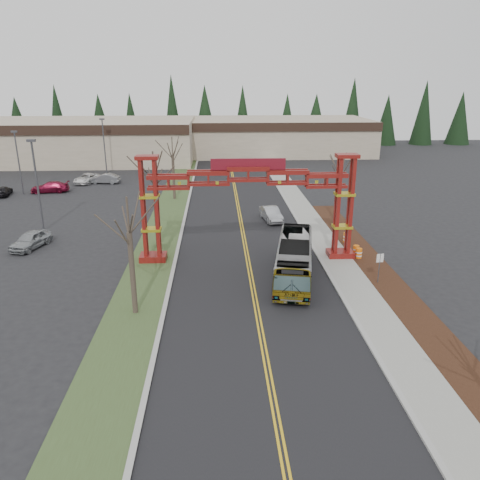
{
  "coord_description": "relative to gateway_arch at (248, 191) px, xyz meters",
  "views": [
    {
      "loc": [
        -2.52,
        -19.25,
        14.48
      ],
      "look_at": [
        -0.95,
        12.1,
        3.76
      ],
      "focal_mm": 35.0,
      "sensor_mm": 36.0,
      "label": 1
    }
  ],
  "objects": [
    {
      "name": "curb_left",
      "position": [
        -6.15,
        7.0,
        -5.91
      ],
      "size": [
        0.3,
        110.0,
        0.15
      ],
      "primitive_type": "cube",
      "color": "#A8A8A3",
      "rests_on": "ground"
    },
    {
      "name": "transit_bus",
      "position": [
        3.33,
        -4.0,
        -4.48
      ],
      "size": [
        4.55,
        11.1,
        3.01
      ],
      "primitive_type": "imported",
      "rotation": [
        0.0,
        0.0,
        -0.19
      ],
      "color": "#A5A7AD",
      "rests_on": "ground"
    },
    {
      "name": "parked_car_far_a",
      "position": [
        -19.11,
        32.11,
        -5.26
      ],
      "size": [
        4.54,
        2.1,
        1.44
      ],
      "primitive_type": "imported",
      "rotation": [
        0.0,
        0.0,
        4.58
      ],
      "color": "gray",
      "rests_on": "ground"
    },
    {
      "name": "grass_median",
      "position": [
        -8.0,
        7.0,
        -5.94
      ],
      "size": [
        4.0,
        110.0,
        0.08
      ],
      "primitive_type": "cube",
      "color": "#3C4E27",
      "rests_on": "ground"
    },
    {
      "name": "parked_car_far_b",
      "position": [
        -21.86,
        32.55,
        -5.29
      ],
      "size": [
        3.42,
        5.37,
        1.38
      ],
      "primitive_type": "imported",
      "rotation": [
        0.0,
        0.0,
        -0.24
      ],
      "color": "white",
      "rests_on": "ground"
    },
    {
      "name": "road",
      "position": [
        -0.0,
        7.0,
        -5.97
      ],
      "size": [
        12.0,
        110.0,
        0.02
      ],
      "primitive_type": "cube",
      "color": "black",
      "rests_on": "ground"
    },
    {
      "name": "barrel_mid",
      "position": [
        9.45,
        0.24,
        -5.49
      ],
      "size": [
        0.53,
        0.53,
        0.98
      ],
      "color": "orange",
      "rests_on": "ground"
    },
    {
      "name": "silver_sedan",
      "position": [
        3.31,
        11.47,
        -5.24
      ],
      "size": [
        2.3,
        4.7,
        1.48
      ],
      "primitive_type": "imported",
      "rotation": [
        0.0,
        0.0,
        0.17
      ],
      "color": "#A5A8AD",
      "rests_on": "ground"
    },
    {
      "name": "retail_building_east",
      "position": [
        10.0,
        61.95,
        -2.47
      ],
      "size": [
        38.0,
        20.3,
        7.0
      ],
      "color": "tan",
      "rests_on": "ground"
    },
    {
      "name": "landscape_strip",
      "position": [
        10.2,
        -8.0,
        -5.92
      ],
      "size": [
        2.6,
        50.0,
        0.12
      ],
      "primitive_type": "cube",
      "color": "black",
      "rests_on": "ground"
    },
    {
      "name": "sidewalk_right",
      "position": [
        7.6,
        7.0,
        -5.91
      ],
      "size": [
        2.6,
        110.0,
        0.14
      ],
      "primitive_type": "cube",
      "color": "gray",
      "rests_on": "ground"
    },
    {
      "name": "barrel_north",
      "position": [
        9.49,
        3.59,
        -5.45
      ],
      "size": [
        0.57,
        0.57,
        1.06
      ],
      "color": "orange",
      "rests_on": "ground"
    },
    {
      "name": "light_pole_far",
      "position": [
        -20.56,
        39.91,
        -0.88
      ],
      "size": [
        0.76,
        0.38,
        8.82
      ],
      "color": "#3F3F44",
      "rests_on": "ground"
    },
    {
      "name": "conifer_treeline",
      "position": [
        0.25,
        74.0,
        0.5
      ],
      "size": [
        116.1,
        5.6,
        13.0
      ],
      "color": "black",
      "rests_on": "ground"
    },
    {
      "name": "parked_car_far_c",
      "position": [
        -30.87,
        24.92,
        -5.37
      ],
      "size": [
        2.49,
        4.48,
        1.23
      ],
      "primitive_type": "imported",
      "rotation": [
        0.0,
        0.0,
        3.33
      ],
      "color": "black",
      "rests_on": "ground"
    },
    {
      "name": "bare_tree_median_far",
      "position": [
        -8.0,
        21.78,
        -0.33
      ],
      "size": [
        3.37,
        3.37,
        7.9
      ],
      "color": "#382D26",
      "rests_on": "ground"
    },
    {
      "name": "bare_tree_median_near",
      "position": [
        -8.0,
        -9.44,
        -0.46
      ],
      "size": [
        3.46,
        3.46,
        7.84
      ],
      "color": "#382D26",
      "rests_on": "ground"
    },
    {
      "name": "retail_building_west",
      "position": [
        -30.0,
        53.96,
        -2.22
      ],
      "size": [
        46.0,
        22.3,
        7.5
      ],
      "color": "tan",
      "rests_on": "ground"
    },
    {
      "name": "curb_right",
      "position": [
        6.15,
        7.0,
        -5.91
      ],
      "size": [
        0.3,
        110.0,
        0.15
      ],
      "primitive_type": "cube",
      "color": "#A8A8A3",
      "rests_on": "ground"
    },
    {
      "name": "lane_line_right",
      "position": [
        0.12,
        7.0,
        -5.96
      ],
      "size": [
        0.12,
        100.0,
        0.01
      ],
      "primitive_type": "cube",
      "color": "gold",
      "rests_on": "road"
    },
    {
      "name": "light_pole_near",
      "position": [
        -20.25,
        9.11,
        -0.68
      ],
      "size": [
        0.79,
        0.4,
        9.17
      ],
      "color": "#3F3F44",
      "rests_on": "ground"
    },
    {
      "name": "bare_tree_median_mid",
      "position": [
        -8.0,
        3.43,
        0.44
      ],
      "size": [
        3.45,
        3.45,
        8.74
      ],
      "color": "#382D26",
      "rests_on": "ground"
    },
    {
      "name": "street_sign",
      "position": [
        9.43,
        -5.61,
        -4.26
      ],
      "size": [
        0.54,
        0.13,
        2.39
      ],
      "color": "#3F3F44",
      "rests_on": "ground"
    },
    {
      "name": "ground",
      "position": [
        -0.0,
        -18.0,
        -5.98
      ],
      "size": [
        200.0,
        200.0,
        0.0
      ],
      "primitive_type": "plane",
      "color": "black",
      "rests_on": "ground"
    },
    {
      "name": "parked_car_near_a",
      "position": [
        -19.53,
        3.82,
        -5.21
      ],
      "size": [
        3.05,
        4.87,
        1.54
      ],
      "primitive_type": "imported",
      "rotation": [
        0.0,
        0.0,
        -0.29
      ],
      "color": "#989C9F",
      "rests_on": "ground"
    },
    {
      "name": "parked_car_mid_a",
      "position": [
        -25.29,
        26.52,
        -5.26
      ],
      "size": [
        5.17,
        2.46,
        1.45
      ],
      "primitive_type": "imported",
      "rotation": [
        0.0,
        0.0,
        4.8
      ],
      "color": "maroon",
      "rests_on": "ground"
    },
    {
      "name": "bare_tree_right_far",
      "position": [
        10.0,
        9.12,
        -0.37
      ],
      "size": [
        2.96,
        2.96,
        7.61
      ],
      "color": "#382D26",
      "rests_on": "ground"
    },
    {
      "name": "lane_line_left",
      "position": [
        -0.12,
        7.0,
        -5.96
      ],
      "size": [
        0.12,
        100.0,
        0.01
      ],
      "primitive_type": "cube",
      "color": "gold",
      "rests_on": "road"
    },
    {
      "name": "gateway_arch",
      "position": [
        0.0,
        0.0,
        0.0
      ],
      "size": [
        18.2,
        1.6,
        8.9
      ],
      "color": "maroon",
      "rests_on": "ground"
    },
    {
      "name": "barrel_south",
      "position": [
        9.47,
        -0.51,
        -5.49
      ],
      "size": [
        0.53,
        0.53,
        0.98
      ],
      "color": "orange",
      "rests_on": "ground"
    },
    {
      "name": "light_pole_mid",
      "position": [
        -28.56,
        25.63,
        -1.15
      ],
      "size": [
        0.72,
        0.36,
        8.35
      ],
      "color": "#3F3F44",
      "rests_on": "ground"
    }
  ]
}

